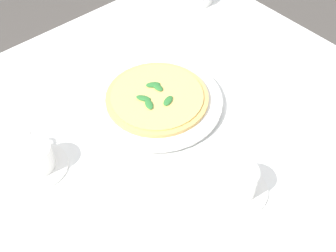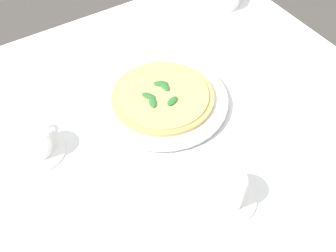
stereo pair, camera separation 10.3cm
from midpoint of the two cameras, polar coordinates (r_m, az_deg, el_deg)
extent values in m
cube|color=white|center=(0.99, -1.41, -5.24)|extent=(1.23, 1.23, 0.02)
cube|color=white|center=(1.44, 17.66, 4.31)|extent=(1.23, 0.01, 0.28)
cube|color=white|center=(1.48, -16.75, 5.95)|extent=(0.01, 1.23, 0.28)
cylinder|color=brown|center=(1.76, 0.89, 7.09)|extent=(0.06, 0.06, 0.70)
cylinder|color=white|center=(1.10, -4.07, 2.83)|extent=(0.19, 0.19, 0.01)
cylinder|color=white|center=(1.10, -4.09, 3.16)|extent=(0.32, 0.32, 0.01)
cylinder|color=#DBAD60|center=(1.09, -4.12, 3.53)|extent=(0.25, 0.25, 0.01)
cylinder|color=#EAC66B|center=(1.09, -4.14, 3.79)|extent=(0.23, 0.23, 0.00)
ellipsoid|color=#2D7533|center=(1.06, -2.76, 3.13)|extent=(0.03, 0.04, 0.01)
ellipsoid|color=#2D7533|center=(1.06, -5.26, 2.68)|extent=(0.04, 0.03, 0.01)
ellipsoid|color=#2D7533|center=(1.08, -5.94, 3.45)|extent=(0.04, 0.03, 0.01)
ellipsoid|color=#2D7533|center=(1.10, -4.05, 4.91)|extent=(0.04, 0.02, 0.01)
ellipsoid|color=#2D7533|center=(1.11, -4.61, 5.20)|extent=(0.03, 0.04, 0.01)
cylinder|color=white|center=(0.95, 5.80, -8.36)|extent=(0.13, 0.13, 0.01)
cylinder|color=white|center=(0.92, 5.96, -7.16)|extent=(0.08, 0.08, 0.06)
torus|color=white|center=(0.94, 4.28, -4.88)|extent=(0.04, 0.01, 0.03)
cylinder|color=black|center=(0.89, 6.10, -6.14)|extent=(0.07, 0.07, 0.00)
cylinder|color=white|center=(1.23, 18.63, 5.75)|extent=(0.13, 0.13, 0.01)
cylinder|color=white|center=(1.03, -19.08, -5.06)|extent=(0.13, 0.13, 0.01)
cylinder|color=white|center=(1.01, -19.54, -3.93)|extent=(0.08, 0.08, 0.06)
torus|color=white|center=(1.04, -19.94, -1.77)|extent=(0.04, 0.02, 0.03)
cylinder|color=black|center=(0.99, -19.92, -2.99)|extent=(0.07, 0.07, 0.00)
camera|label=1|loc=(0.05, -92.87, -3.22)|focal=47.35mm
camera|label=2|loc=(0.05, 87.13, 3.22)|focal=47.35mm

